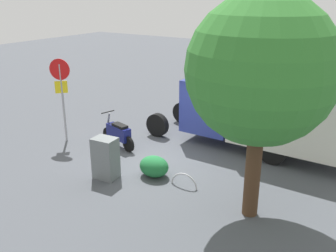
{
  "coord_description": "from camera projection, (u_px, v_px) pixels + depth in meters",
  "views": [
    {
      "loc": [
        -6.57,
        9.56,
        5.36
      ],
      "look_at": [
        -0.2,
        -0.32,
        1.14
      ],
      "focal_mm": 40.55,
      "sensor_mm": 36.0,
      "label": 1
    }
  ],
  "objects": [
    {
      "name": "street_tree",
      "position": [
        261.0,
        71.0,
        8.42
      ],
      "size": [
        3.44,
        3.44,
        5.41
      ],
      "color": "#47301E",
      "rests_on": "ground"
    },
    {
      "name": "motorcycle",
      "position": [
        118.0,
        133.0,
        13.6
      ],
      "size": [
        1.78,
        0.73,
        1.2
      ],
      "rotation": [
        0.0,
        0.0,
        -0.26
      ],
      "color": "black",
      "rests_on": "ground"
    },
    {
      "name": "utility_cabinet",
      "position": [
        106.0,
        158.0,
        11.31
      ],
      "size": [
        0.74,
        0.59,
        1.27
      ],
      "primitive_type": "cube",
      "rotation": [
        0.0,
        0.0,
        0.09
      ],
      "color": "slate",
      "rests_on": "ground"
    },
    {
      "name": "shrub_near_sign",
      "position": [
        154.0,
        166.0,
        11.51
      ],
      "size": [
        0.93,
        0.76,
        0.64
      ],
      "primitive_type": "ellipsoid",
      "color": "#216F38",
      "rests_on": "ground"
    },
    {
      "name": "ground_plane",
      "position": [
        158.0,
        160.0,
        12.73
      ],
      "size": [
        60.0,
        60.0,
        0.0
      ],
      "primitive_type": "plane",
      "color": "#4A4E55"
    },
    {
      "name": "bike_rack_hoop",
      "position": [
        184.0,
        186.0,
        10.98
      ],
      "size": [
        0.85,
        0.09,
        0.85
      ],
      "primitive_type": "torus",
      "rotation": [
        1.57,
        0.0,
        0.04
      ],
      "color": "#B7B7BC",
      "rests_on": "ground"
    },
    {
      "name": "stop_sign",
      "position": [
        61.0,
        87.0,
        13.62
      ],
      "size": [
        0.71,
        0.33,
        3.1
      ],
      "color": "#9E9EA3",
      "rests_on": "ground"
    },
    {
      "name": "box_truck_near",
      "position": [
        269.0,
        107.0,
        12.93
      ],
      "size": [
        7.47,
        2.25,
        2.86
      ],
      "rotation": [
        0.0,
        0.0,
        -0.01
      ],
      "color": "black",
      "rests_on": "ground"
    }
  ]
}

